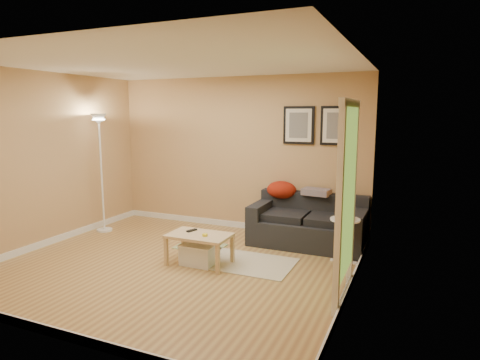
{
  "coord_description": "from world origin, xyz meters",
  "views": [
    {
      "loc": [
        2.87,
        -4.49,
        1.98
      ],
      "look_at": [
        0.55,
        0.85,
        1.05
      ],
      "focal_mm": 31.06,
      "sensor_mm": 36.0,
      "label": 1
    }
  ],
  "objects_px": {
    "sofa": "(308,221)",
    "floor_lamp": "(102,176)",
    "side_table": "(344,241)",
    "coffee_table": "(200,249)",
    "book_stack": "(347,216)",
    "storage_bin": "(199,254)"
  },
  "relations": [
    {
      "from": "side_table",
      "to": "book_stack",
      "type": "bearing_deg",
      "value": 2.5
    },
    {
      "from": "coffee_table",
      "to": "side_table",
      "type": "distance_m",
      "value": 1.94
    },
    {
      "from": "coffee_table",
      "to": "side_table",
      "type": "bearing_deg",
      "value": 35.9
    },
    {
      "from": "sofa",
      "to": "floor_lamp",
      "type": "distance_m",
      "value": 3.49
    },
    {
      "from": "sofa",
      "to": "storage_bin",
      "type": "height_order",
      "value": "sofa"
    },
    {
      "from": "storage_bin",
      "to": "floor_lamp",
      "type": "xyz_separation_m",
      "value": [
        -2.27,
        0.75,
        0.8
      ]
    },
    {
      "from": "sofa",
      "to": "side_table",
      "type": "xyz_separation_m",
      "value": [
        0.64,
        -0.56,
        -0.07
      ]
    },
    {
      "from": "book_stack",
      "to": "floor_lamp",
      "type": "bearing_deg",
      "value": -166.11
    },
    {
      "from": "coffee_table",
      "to": "side_table",
      "type": "relative_size",
      "value": 1.36
    },
    {
      "from": "coffee_table",
      "to": "floor_lamp",
      "type": "xyz_separation_m",
      "value": [
        -2.27,
        0.74,
        0.74
      ]
    },
    {
      "from": "storage_bin",
      "to": "sofa",
      "type": "bearing_deg",
      "value": 51.37
    },
    {
      "from": "book_stack",
      "to": "side_table",
      "type": "bearing_deg",
      "value": -164.82
    },
    {
      "from": "side_table",
      "to": "book_stack",
      "type": "height_order",
      "value": "book_stack"
    },
    {
      "from": "storage_bin",
      "to": "book_stack",
      "type": "relative_size",
      "value": 2.0
    },
    {
      "from": "sofa",
      "to": "side_table",
      "type": "distance_m",
      "value": 0.85
    },
    {
      "from": "side_table",
      "to": "floor_lamp",
      "type": "height_order",
      "value": "floor_lamp"
    },
    {
      "from": "floor_lamp",
      "to": "coffee_table",
      "type": "bearing_deg",
      "value": -18.11
    },
    {
      "from": "side_table",
      "to": "floor_lamp",
      "type": "xyz_separation_m",
      "value": [
        -4.02,
        -0.08,
        0.64
      ]
    },
    {
      "from": "book_stack",
      "to": "floor_lamp",
      "type": "distance_m",
      "value": 4.05
    },
    {
      "from": "floor_lamp",
      "to": "sofa",
      "type": "bearing_deg",
      "value": 10.75
    },
    {
      "from": "sofa",
      "to": "book_stack",
      "type": "height_order",
      "value": "sofa"
    },
    {
      "from": "sofa",
      "to": "book_stack",
      "type": "relative_size",
      "value": 7.42
    }
  ]
}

